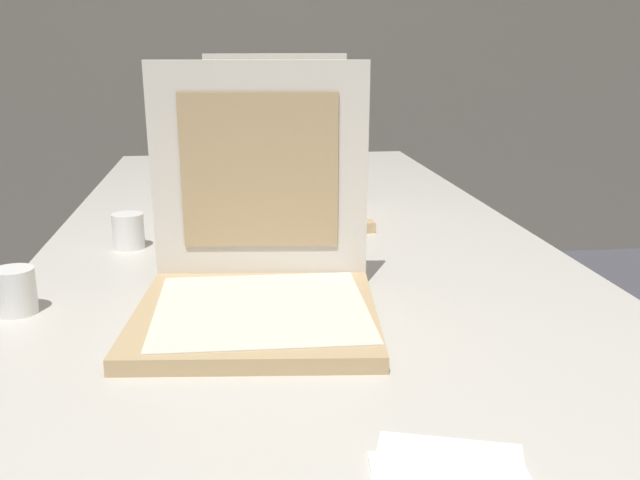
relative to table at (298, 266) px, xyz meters
The scene contains 7 objects.
wall_back 2.54m from the table, 90.00° to the left, with size 10.00×0.10×2.60m, color gray.
table is the anchor object (origin of this frame).
pizza_box_front 0.39m from the table, 104.38° to the right, with size 0.37×0.37×0.36m.
pizza_box_middle 0.29m from the table, 91.73° to the left, with size 0.35×0.35×0.36m.
cup_white_mid 0.33m from the table, behind, with size 0.06×0.06×0.07m, color white.
cup_white_near_left 0.55m from the table, 144.53° to the right, with size 0.06×0.06×0.07m, color white.
cup_white_far 0.48m from the table, 118.36° to the left, with size 0.06×0.06×0.07m, color white.
Camera 1 is at (-0.13, -0.70, 1.14)m, focal length 41.27 mm.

